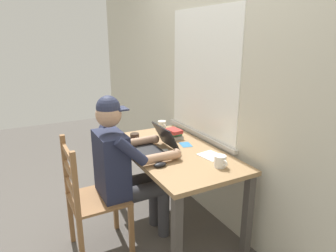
{
  "coord_description": "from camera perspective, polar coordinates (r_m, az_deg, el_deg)",
  "views": [
    {
      "loc": [
        2.05,
        -1.15,
        1.65
      ],
      "look_at": [
        -0.0,
        -0.05,
        0.95
      ],
      "focal_mm": 32.04,
      "sensor_mm": 36.0,
      "label": 1
    }
  ],
  "objects": [
    {
      "name": "back_wall",
      "position": [
        2.62,
        9.54,
        8.85
      ],
      "size": [
        6.0,
        0.08,
        2.6
      ],
      "color": "beige",
      "rests_on": "ground"
    },
    {
      "name": "paper_pile_back_corner",
      "position": [
        2.43,
        -1.16,
        -5.46
      ],
      "size": [
        0.23,
        0.19,
        0.01
      ],
      "primitive_type": "cube",
      "rotation": [
        0.0,
        0.0,
        -0.14
      ],
      "color": "silver",
      "rests_on": "desk"
    },
    {
      "name": "wooden_chair",
      "position": [
        2.42,
        -14.44,
        -13.25
      ],
      "size": [
        0.42,
        0.42,
        0.94
      ],
      "color": "olive",
      "rests_on": "ground"
    },
    {
      "name": "coffee_mug_spare",
      "position": [
        3.03,
        -1.14,
        0.04
      ],
      "size": [
        0.12,
        0.08,
        0.1
      ],
      "color": "silver",
      "rests_on": "desk"
    },
    {
      "name": "computer_mouse",
      "position": [
        2.21,
        -1.52,
        -7.36
      ],
      "size": [
        0.06,
        0.1,
        0.03
      ],
      "primitive_type": "ellipsoid",
      "color": "black",
      "rests_on": "desk"
    },
    {
      "name": "seated_person",
      "position": [
        2.39,
        -8.25,
        -7.29
      ],
      "size": [
        0.5,
        0.6,
        1.24
      ],
      "color": "#232842",
      "rests_on": "ground"
    },
    {
      "name": "coffee_mug_dark",
      "position": [
        2.71,
        -6.32,
        -2.29
      ],
      "size": [
        0.12,
        0.08,
        0.09
      ],
      "color": "#38281E",
      "rests_on": "desk"
    },
    {
      "name": "paper_pile_near_laptop",
      "position": [
        2.43,
        8.23,
        -5.62
      ],
      "size": [
        0.21,
        0.18,
        0.01
      ],
      "primitive_type": "cube",
      "rotation": [
        0.0,
        0.0,
        0.14
      ],
      "color": "white",
      "rests_on": "desk"
    },
    {
      "name": "ground_plane",
      "position": [
        2.87,
        0.96,
        -18.28
      ],
      "size": [
        8.0,
        8.0,
        0.0
      ],
      "primitive_type": "plane",
      "color": "#56514C"
    },
    {
      "name": "desk",
      "position": [
        2.56,
        1.03,
        -6.79
      ],
      "size": [
        1.3,
        0.71,
        0.73
      ],
      "color": "#9E7A51",
      "rests_on": "ground"
    },
    {
      "name": "coffee_mug_white",
      "position": [
        2.23,
        9.93,
        -6.64
      ],
      "size": [
        0.13,
        0.09,
        0.09
      ],
      "color": "white",
      "rests_on": "desk"
    },
    {
      "name": "laptop",
      "position": [
        2.48,
        -2.43,
        -3.81
      ],
      "size": [
        0.33,
        0.34,
        0.21
      ],
      "color": "black",
      "rests_on": "desk"
    },
    {
      "name": "landscape_photo_print",
      "position": [
        2.66,
        3.37,
        -3.55
      ],
      "size": [
        0.15,
        0.12,
        0.0
      ],
      "primitive_type": "cube",
      "rotation": [
        0.0,
        0.0,
        -0.22
      ],
      "color": "teal",
      "rests_on": "desk"
    },
    {
      "name": "book_stack_main",
      "position": [
        2.82,
        1.04,
        -1.5
      ],
      "size": [
        0.2,
        0.16,
        0.08
      ],
      "color": "gray",
      "rests_on": "desk"
    }
  ]
}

